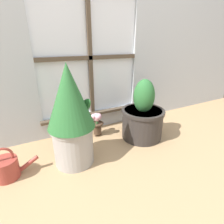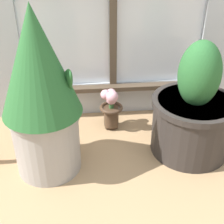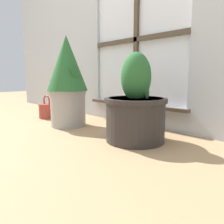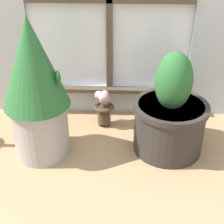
{
  "view_description": "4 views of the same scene",
  "coord_description": "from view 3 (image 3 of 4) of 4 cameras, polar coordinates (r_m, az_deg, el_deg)",
  "views": [
    {
      "loc": [
        -0.58,
        -0.89,
        0.83
      ],
      "look_at": [
        0.05,
        0.31,
        0.28
      ],
      "focal_mm": 28.0,
      "sensor_mm": 36.0,
      "label": 1
    },
    {
      "loc": [
        -0.15,
        -0.91,
        0.95
      ],
      "look_at": [
        -0.03,
        0.33,
        0.18
      ],
      "focal_mm": 50.0,
      "sensor_mm": 36.0,
      "label": 2
    },
    {
      "loc": [
        1.19,
        -0.77,
        0.4
      ],
      "look_at": [
        0.05,
        0.32,
        0.14
      ],
      "focal_mm": 35.0,
      "sensor_mm": 36.0,
      "label": 3
    },
    {
      "loc": [
        0.09,
        -1.13,
        1.02
      ],
      "look_at": [
        0.03,
        0.26,
        0.21
      ],
      "focal_mm": 50.0,
      "sensor_mm": 36.0,
      "label": 4
    }
  ],
  "objects": [
    {
      "name": "ground_plane",
      "position": [
        1.47,
        -10.45,
        -6.67
      ],
      "size": [
        10.0,
        10.0,
        0.0
      ],
      "primitive_type": "plane",
      "color": "tan"
    },
    {
      "name": "potted_plant_left",
      "position": [
        1.79,
        -11.61,
        8.39
      ],
      "size": [
        0.32,
        0.32,
        0.72
      ],
      "color": "#9E9993",
      "rests_on": "ground_plane"
    },
    {
      "name": "potted_plant_right",
      "position": [
        1.35,
        6.16,
        0.68
      ],
      "size": [
        0.38,
        0.38,
        0.54
      ],
      "color": "#2D2826",
      "rests_on": "ground_plane"
    },
    {
      "name": "flower_vase",
      "position": [
        1.76,
        1.73,
        0.43
      ],
      "size": [
        0.12,
        0.12,
        0.24
      ],
      "color": "#473323",
      "rests_on": "ground_plane"
    },
    {
      "name": "watering_can",
      "position": [
        2.22,
        -16.55,
        0.4
      ],
      "size": [
        0.28,
        0.15,
        0.23
      ],
      "color": "#99382D",
      "rests_on": "ground_plane"
    }
  ]
}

